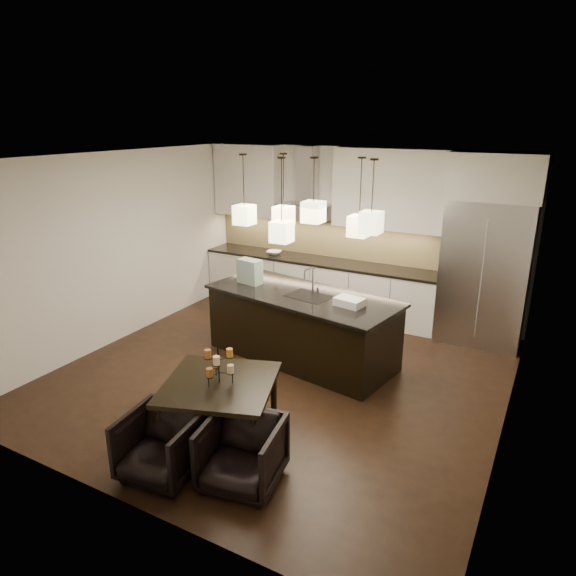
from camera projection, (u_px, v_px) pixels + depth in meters
The scene contains 37 objects.
floor at pixel (281, 375), 6.82m from camera, with size 5.50×5.50×0.02m, color black.
ceiling at pixel (280, 157), 5.93m from camera, with size 5.50×5.50×0.02m, color white.
wall_back at pixel (360, 232), 8.68m from camera, with size 5.50×0.02×2.80m, color silver.
wall_front at pixel (111, 361), 4.07m from camera, with size 5.50×0.02×2.80m, color silver.
wall_left at pixel (119, 248), 7.63m from camera, with size 0.02×5.50×2.80m, color silver.
wall_right at pixel (521, 311), 5.13m from camera, with size 0.02×5.50×2.80m, color silver.
refrigerator at pixel (485, 273), 7.51m from camera, with size 1.20×0.72×2.15m, color #B7B7BA.
fridge_panel at pixel (497, 176), 7.07m from camera, with size 1.26×0.72×0.65m, color silver.
lower_cabinets at pixel (317, 286), 8.99m from camera, with size 4.21×0.62×0.88m, color silver.
countertop at pixel (318, 261), 8.84m from camera, with size 4.21×0.66×0.04m, color black.
backsplash at pixel (325, 238), 8.99m from camera, with size 4.21×0.02×0.63m, color tan.
upper_cab_left at pixel (248, 180), 9.23m from camera, with size 1.25×0.35×1.25m, color silver.
upper_cab_right at pixel (391, 189), 8.03m from camera, with size 1.86×0.35×1.25m, color silver.
hood_canopy at pixel (304, 211), 8.76m from camera, with size 0.90×0.52×0.24m, color #B7B7BA.
hood_chimney at pixel (307, 175), 8.67m from camera, with size 0.30×0.28×0.96m, color #B7B7BA.
fruit_bowl at pixel (274, 253), 9.17m from camera, with size 0.26×0.26×0.06m, color silver.
island_body at pixel (302, 328), 7.15m from camera, with size 2.60×1.04×0.91m, color black.
island_top at pixel (302, 295), 7.00m from camera, with size 2.68×1.12×0.04m, color black.
faucet at pixel (313, 280), 6.95m from camera, with size 0.10×0.25×0.39m, color silver, non-canonical shape.
tote_bag at pixel (250, 271), 7.40m from camera, with size 0.35×0.19×0.35m, color #225339.
food_container at pixel (349, 302), 6.54m from camera, with size 0.35×0.25×0.10m, color silver.
dining_table at pixel (221, 410), 5.37m from camera, with size 1.10×1.10×0.66m, color black, non-canonical shape.
candelabra at pixel (219, 365), 5.20m from camera, with size 0.32×0.32×0.39m, color black, non-canonical shape.
candle_a at pixel (230, 369), 5.19m from camera, with size 0.07×0.07×0.09m, color beige.
candle_b at pixel (216, 363), 5.32m from camera, with size 0.07×0.07×0.09m, color #BD7721.
candle_c at pixel (210, 372), 5.12m from camera, with size 0.07×0.07×0.09m, color #995525.
candle_d at pixel (230, 353), 5.23m from camera, with size 0.07×0.07×0.09m, color #BD7721.
candle_e at pixel (208, 354), 5.20m from camera, with size 0.07×0.07×0.09m, color #995525.
candle_f at pixel (216, 361), 5.06m from camera, with size 0.07×0.07×0.09m, color beige.
armchair_left at pixel (161, 445), 4.81m from camera, with size 0.68×0.70×0.64m, color black.
armchair_right at pixel (242, 453), 4.68m from camera, with size 0.69×0.71×0.64m, color black.
pendant_a at pixel (244, 215), 6.87m from camera, with size 0.24×0.24×0.26m, color #FFF4B2.
pendant_b at pixel (284, 216), 7.03m from camera, with size 0.24×0.24×0.26m, color #FFF4B2.
pendant_c at pixel (313, 212), 6.29m from camera, with size 0.24×0.24×0.26m, color #FFF4B2.
pendant_d at pixel (359, 226), 6.34m from camera, with size 0.24×0.24×0.26m, color #FFF4B2.
pendant_e at pixel (371, 222), 6.05m from camera, with size 0.24×0.24×0.26m, color #FFF4B2.
pendant_f at pixel (282, 232), 6.36m from camera, with size 0.24×0.24×0.26m, color #FFF4B2.
Camera 1 is at (3.00, -5.33, 3.23)m, focal length 32.00 mm.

